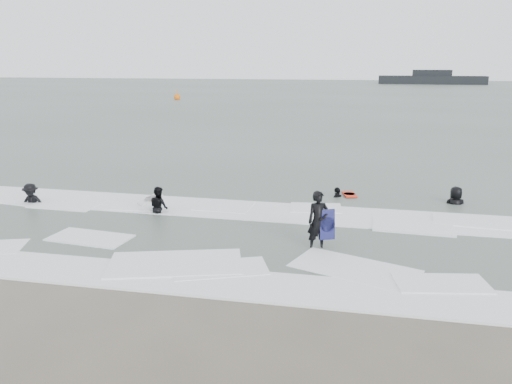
% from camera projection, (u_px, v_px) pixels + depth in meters
% --- Properties ---
extents(ground, '(320.00, 320.00, 0.00)m').
position_uv_depth(ground, '(217.00, 274.00, 13.91)').
color(ground, brown).
rests_on(ground, ground).
extents(sea, '(320.00, 320.00, 0.00)m').
position_uv_depth(sea, '(346.00, 95.00, 89.50)').
color(sea, '#47544C').
rests_on(sea, ground).
extents(surfer_centre, '(0.83, 0.72, 1.92)m').
position_uv_depth(surfer_centre, '(317.00, 250.00, 15.74)').
color(surfer_centre, black).
rests_on(surfer_centre, ground).
extents(surfer_wading, '(1.01, 0.97, 1.64)m').
position_uv_depth(surfer_wading, '(159.00, 214.00, 19.45)').
color(surfer_wading, black).
rests_on(surfer_wading, ground).
extents(surfer_breaker, '(1.21, 0.78, 1.76)m').
position_uv_depth(surfer_breaker, '(32.00, 205.00, 20.66)').
color(surfer_breaker, black).
rests_on(surfer_breaker, ground).
extents(surfer_right_near, '(0.89, 1.00, 1.62)m').
position_uv_depth(surfer_right_near, '(337.00, 198.00, 21.76)').
color(surfer_right_near, black).
rests_on(surfer_right_near, ground).
extents(surfer_right_far, '(1.03, 0.76, 1.93)m').
position_uv_depth(surfer_right_far, '(455.00, 205.00, 20.68)').
color(surfer_right_far, black).
rests_on(surfer_right_far, ground).
extents(surf_foam, '(30.03, 9.06, 0.09)m').
position_uv_depth(surf_foam, '(248.00, 230.00, 17.40)').
color(surf_foam, white).
rests_on(surf_foam, ground).
extents(bodyboards, '(8.41, 7.39, 1.25)m').
position_uv_depth(bodyboards, '(274.00, 204.00, 19.00)').
color(bodyboards, '#0E1043').
rests_on(bodyboards, ground).
extents(buoy, '(1.00, 1.00, 1.65)m').
position_uv_depth(buoy, '(177.00, 97.00, 78.51)').
color(buoy, orange).
rests_on(buoy, ground).
extents(vessel_horizon, '(27.58, 4.92, 3.74)m').
position_uv_depth(vessel_horizon, '(431.00, 79.00, 133.64)').
color(vessel_horizon, black).
rests_on(vessel_horizon, ground).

